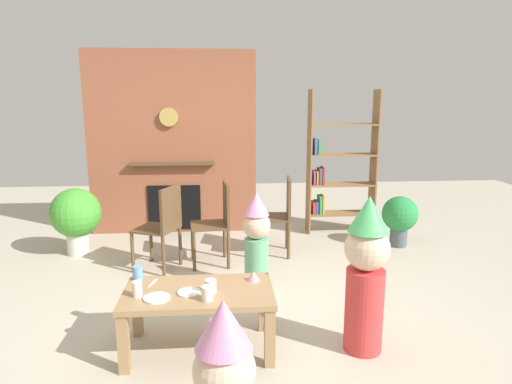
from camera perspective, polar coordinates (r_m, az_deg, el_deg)
The scene contains 19 objects.
ground_plane at distance 3.79m, azimuth -1.86°, elevation -15.99°, with size 12.00×12.00×0.00m, color #BCB29E.
brick_fireplace_feature at distance 6.01m, azimuth -10.65°, elevation 6.09°, with size 2.20×0.28×2.40m.
bookshelf at distance 6.02m, azimuth 10.26°, elevation 2.86°, with size 0.90×0.28×1.90m.
coffee_table at distance 3.24m, azimuth -7.38°, elevation -13.67°, with size 1.05×0.57×0.45m.
paper_cup_near_left at distance 3.46m, azimuth -14.97°, elevation -10.02°, with size 0.07×0.07×0.10m, color #669EE0.
paper_cup_near_right at distance 3.18m, azimuth -15.03°, elevation -11.95°, with size 0.07×0.07×0.11m, color silver.
paper_cup_center at distance 3.14m, azimuth -5.86°, elevation -11.99°, with size 0.08×0.08×0.10m, color silver.
paper_cup_far_left at distance 3.04m, azimuth -6.27°, elevation -12.84°, with size 0.08×0.08×0.10m, color silver.
paper_plate_front at distance 3.18m, azimuth -8.58°, elevation -12.64°, with size 0.16×0.16×0.01m, color white.
paper_plate_rear at distance 3.13m, azimuth -12.62°, elevation -13.15°, with size 0.18×0.18×0.01m, color white.
birthday_cake_slice at distance 3.33m, azimuth -0.33°, elevation -10.75°, with size 0.10×0.10×0.07m, color pink.
table_fork at distance 3.38m, azimuth -13.14°, elevation -11.29°, with size 0.15×0.02×0.01m, color silver.
child_in_pink at distance 3.23m, azimuth 13.96°, elevation -9.80°, with size 0.31×0.31×1.13m.
child_by_the_chairs at distance 4.14m, azimuth 0.07°, elevation -6.08°, with size 0.26×0.26×0.94m.
dining_chair_left at distance 4.72m, azimuth -11.81°, elevation -3.92°, with size 0.52×0.52×0.90m.
dining_chair_middle at distance 4.81m, azimuth -4.91°, elevation -3.41°, with size 0.44×0.44×0.90m.
dining_chair_right at distance 5.10m, azimuth 3.16°, elevation -2.49°, with size 0.44×0.44×0.90m.
potted_plant_tall at distance 5.68m, azimuth 18.00°, elevation -2.99°, with size 0.43×0.43×0.62m.
potted_plant_short at distance 5.50m, azimuth -22.15°, elevation -2.78°, with size 0.57×0.57×0.78m.
Camera 1 is at (-0.14, -3.35, 1.76)m, focal length 31.11 mm.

